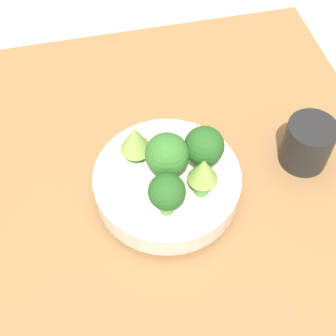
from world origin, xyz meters
TOP-DOWN VIEW (x-y plane):
  - ground_plane at (0.00, 0.00)m, footprint 6.00×6.00m
  - table at (0.00, 0.00)m, footprint 0.86×0.89m
  - bowl at (-0.00, 0.02)m, footprint 0.25×0.25m
  - broccoli_floret_center at (-0.00, 0.02)m, footprint 0.07×0.07m
  - broccoli_floret_back at (0.02, 0.09)m, footprint 0.06×0.06m
  - broccoli_floret_left at (-0.06, 0.02)m, footprint 0.07×0.07m
  - romanesco_piece_far at (-0.05, 0.07)m, footprint 0.05×0.05m
  - romanesco_piece_near at (0.04, -0.03)m, footprint 0.05×0.05m
  - cup at (-0.27, 0.00)m, footprint 0.09×0.09m

SIDE VIEW (x-z plane):
  - ground_plane at x=0.00m, z-range 0.00..0.00m
  - table at x=0.00m, z-range 0.00..0.05m
  - bowl at x=0.00m, z-range 0.05..0.11m
  - cup at x=-0.27m, z-range 0.05..0.14m
  - romanesco_piece_near at x=0.04m, z-range 0.12..0.19m
  - broccoli_floret_back at x=0.02m, z-range 0.12..0.20m
  - broccoli_floret_left at x=-0.06m, z-range 0.12..0.21m
  - romanesco_piece_far at x=-0.05m, z-range 0.12..0.21m
  - broccoli_floret_center at x=0.00m, z-range 0.12..0.21m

